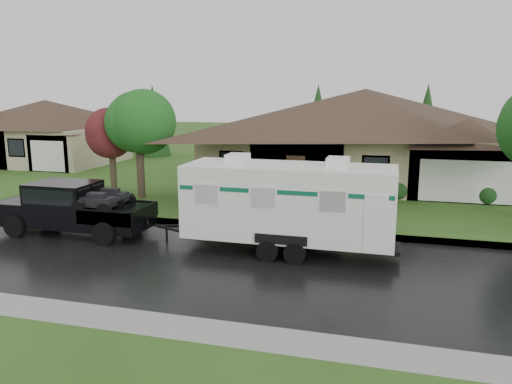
% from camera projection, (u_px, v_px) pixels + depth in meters
% --- Properties ---
extents(ground, '(140.00, 140.00, 0.00)m').
position_uv_depth(ground, '(282.00, 249.00, 18.02)').
color(ground, '#30571B').
rests_on(ground, ground).
extents(road, '(140.00, 8.00, 0.01)m').
position_uv_depth(road, '(269.00, 267.00, 16.12)').
color(road, black).
rests_on(road, ground).
extents(curb, '(140.00, 0.50, 0.15)m').
position_uv_depth(curb, '(294.00, 231.00, 20.13)').
color(curb, gray).
rests_on(curb, ground).
extents(lawn, '(140.00, 26.00, 0.15)m').
position_uv_depth(lawn, '(331.00, 178.00, 32.18)').
color(lawn, '#30571B').
rests_on(lawn, ground).
extents(house_main, '(19.44, 10.80, 6.90)m').
position_uv_depth(house_main, '(369.00, 125.00, 29.80)').
color(house_main, tan).
rests_on(house_main, lawn).
extents(house_far, '(10.80, 8.64, 5.80)m').
position_uv_depth(house_far, '(48.00, 126.00, 38.03)').
color(house_far, tan).
rests_on(house_far, lawn).
extents(tree_left_green, '(3.46, 3.46, 5.73)m').
position_uv_depth(tree_left_green, '(138.00, 121.00, 25.31)').
color(tree_left_green, '#382B1E').
rests_on(tree_left_green, lawn).
extents(tree_red, '(2.73, 2.73, 4.52)m').
position_uv_depth(tree_red, '(111.00, 135.00, 26.71)').
color(tree_red, '#382B1E').
rests_on(tree_red, lawn).
extents(shrub_row, '(13.60, 1.00, 1.00)m').
position_uv_depth(shrub_row, '(357.00, 187.00, 26.16)').
color(shrub_row, '#143814').
rests_on(shrub_row, lawn).
extents(pickup_truck, '(6.21, 2.36, 2.07)m').
position_uv_depth(pickup_truck, '(71.00, 206.00, 19.80)').
color(pickup_truck, black).
rests_on(pickup_truck, ground).
extents(travel_trailer, '(7.65, 2.69, 3.43)m').
position_uv_depth(travel_trailer, '(289.00, 202.00, 17.39)').
color(travel_trailer, white).
rests_on(travel_trailer, ground).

